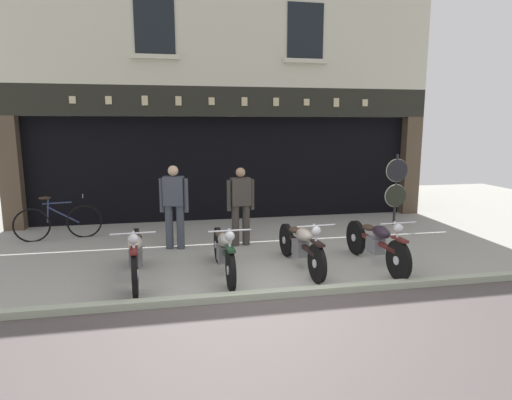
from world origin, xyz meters
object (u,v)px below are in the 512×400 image
(shopkeeper_center, at_px, (241,203))
(leaning_bicycle, at_px, (58,222))
(motorcycle_center_left, at_px, (224,250))
(motorcycle_center_right, at_px, (376,242))
(tyre_sign_pole, at_px, (396,184))
(salesman_left, at_px, (174,203))
(motorcycle_center, at_px, (301,245))
(advert_board_near, at_px, (115,147))
(motorcycle_left, at_px, (136,254))

(shopkeeper_center, relative_size, leaning_bicycle, 0.91)
(motorcycle_center_left, relative_size, shopkeeper_center, 1.28)
(motorcycle_center_right, bearing_deg, shopkeeper_center, -43.54)
(tyre_sign_pole, height_order, leaning_bicycle, tyre_sign_pole)
(salesman_left, relative_size, tyre_sign_pole, 0.96)
(motorcycle_center, distance_m, advert_board_near, 5.60)
(motorcycle_center_left, xyz_separation_m, shopkeeper_center, (0.55, 1.68, 0.45))
(motorcycle_center_left, height_order, advert_board_near, advert_board_near)
(shopkeeper_center, bearing_deg, motorcycle_left, 34.98)
(motorcycle_center, distance_m, leaning_bicycle, 5.28)
(motorcycle_center, height_order, leaning_bicycle, leaning_bicycle)
(motorcycle_center, xyz_separation_m, salesman_left, (-2.07, 1.62, 0.49))
(motorcycle_left, height_order, motorcycle_center_left, motorcycle_left)
(motorcycle_center_left, distance_m, leaning_bicycle, 4.28)
(tyre_sign_pole, height_order, advert_board_near, advert_board_near)
(motorcycle_center_left, distance_m, advert_board_near, 4.97)
(shopkeeper_center, xyz_separation_m, tyre_sign_pole, (3.94, 1.06, 0.14))
(motorcycle_center_left, bearing_deg, leaning_bicycle, -43.51)
(motorcycle_center_right, height_order, shopkeeper_center, shopkeeper_center)
(motorcycle_center_left, relative_size, motorcycle_center, 1.00)
(motorcycle_left, relative_size, salesman_left, 1.25)
(motorcycle_center_right, bearing_deg, tyre_sign_pole, -127.03)
(motorcycle_center_right, relative_size, advert_board_near, 1.98)
(motorcycle_center_left, height_order, leaning_bicycle, leaning_bicycle)
(motorcycle_left, bearing_deg, salesman_left, -112.98)
(motorcycle_center_right, xyz_separation_m, salesman_left, (-3.36, 1.76, 0.48))
(motorcycle_left, bearing_deg, tyre_sign_pole, -157.88)
(salesman_left, bearing_deg, motorcycle_center, 154.99)
(shopkeeper_center, bearing_deg, tyre_sign_pole, -171.05)
(motorcycle_left, relative_size, leaning_bicycle, 1.19)
(tyre_sign_pole, bearing_deg, shopkeeper_center, -164.93)
(motorcycle_left, height_order, motorcycle_center_right, motorcycle_left)
(salesman_left, bearing_deg, motorcycle_center_right, 165.52)
(leaning_bicycle, bearing_deg, tyre_sign_pole, 78.66)
(motorcycle_center, relative_size, tyre_sign_pole, 1.18)
(salesman_left, xyz_separation_m, leaning_bicycle, (-2.41, 1.18, -0.52))
(salesman_left, relative_size, leaning_bicycle, 0.95)
(motorcycle_center, relative_size, salesman_left, 1.23)
(motorcycle_center, height_order, advert_board_near, advert_board_near)
(motorcycle_left, height_order, tyre_sign_pole, tyre_sign_pole)
(tyre_sign_pole, distance_m, leaning_bicycle, 7.68)
(motorcycle_center_left, relative_size, advert_board_near, 1.94)
(motorcycle_center_right, distance_m, tyre_sign_pole, 3.43)
(shopkeeper_center, bearing_deg, motorcycle_center, 109.24)
(motorcycle_center_left, xyz_separation_m, motorcycle_center, (1.31, 0.07, -0.00))
(salesman_left, xyz_separation_m, tyre_sign_pole, (5.24, 1.05, 0.10))
(motorcycle_center_left, height_order, shopkeeper_center, shopkeeper_center)
(motorcycle_center, distance_m, motorcycle_center_right, 1.30)
(motorcycle_center, xyz_separation_m, motorcycle_center_right, (1.29, -0.14, 0.01))
(motorcycle_center, height_order, tyre_sign_pole, tyre_sign_pole)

